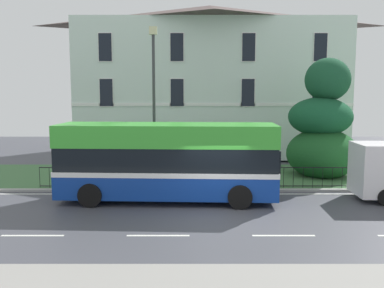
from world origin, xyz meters
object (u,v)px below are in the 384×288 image
at_px(georgian_townhouse, 211,80).
at_px(single_decker_bus, 169,161).
at_px(evergreen_tree, 324,129).
at_px(street_lamp_post, 155,97).
at_px(litter_bin, 198,173).

relative_size(georgian_townhouse, single_decker_bus, 2.02).
xyz_separation_m(evergreen_tree, street_lamp_post, (-8.77, -2.55, 1.76)).
bearing_deg(litter_bin, georgian_townhouse, 84.45).
xyz_separation_m(georgian_townhouse, street_lamp_post, (-3.10, -11.50, -1.16)).
bearing_deg(street_lamp_post, single_decker_bus, -72.72).
distance_m(evergreen_tree, street_lamp_post, 9.30).
distance_m(evergreen_tree, litter_bin, 7.44).
height_order(georgian_townhouse, single_decker_bus, georgian_townhouse).
xyz_separation_m(georgian_townhouse, single_decker_bus, (-2.33, -13.96, -3.78)).
distance_m(georgian_townhouse, litter_bin, 12.40).
relative_size(street_lamp_post, litter_bin, 6.53).
height_order(georgian_townhouse, evergreen_tree, georgian_townhouse).
bearing_deg(litter_bin, street_lamp_post, -176.63).
xyz_separation_m(street_lamp_post, litter_bin, (1.99, 0.12, -3.63)).
height_order(georgian_townhouse, street_lamp_post, georgian_townhouse).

